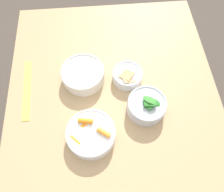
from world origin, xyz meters
The scene contains 7 objects.
ground_plane centered at (0.00, 0.00, 0.00)m, with size 10.00×10.00×0.00m, color #4C4238.
dining_table centered at (0.00, 0.00, 0.61)m, with size 1.01×0.88×0.73m.
bowl_carrots centered at (-0.20, 0.10, 0.76)m, with size 0.18×0.18×0.07m.
bowl_greens centered at (-0.10, -0.12, 0.76)m, with size 0.15×0.15×0.09m.
bowl_beans_hotdog centered at (0.06, 0.12, 0.75)m, with size 0.18×0.18×0.06m.
bowl_cookies centered at (0.05, -0.07, 0.75)m, with size 0.13×0.13×0.05m.
ruler centered at (0.03, 0.36, 0.73)m, with size 0.29×0.04×0.00m.
Camera 1 is at (-0.44, 0.04, 1.54)m, focal length 35.00 mm.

